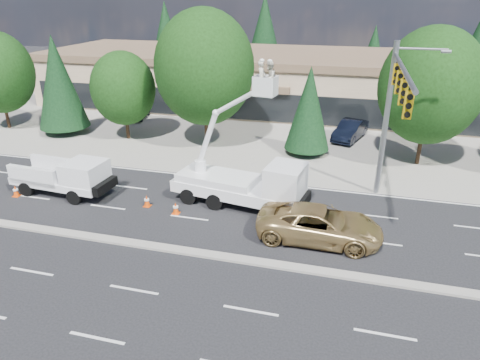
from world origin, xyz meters
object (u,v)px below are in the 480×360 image
(minivan, at_px, (320,224))
(utility_pickup, at_px, (67,180))
(signal_mast, at_px, (392,104))
(bucket_truck, at_px, (247,179))

(minivan, bearing_deg, utility_pickup, 85.09)
(signal_mast, bearing_deg, utility_pickup, -171.05)
(signal_mast, height_order, minivan, signal_mast)
(utility_pickup, distance_m, bucket_truck, 11.05)
(bucket_truck, bearing_deg, minivan, -20.88)
(signal_mast, distance_m, bucket_truck, 8.65)
(utility_pickup, bearing_deg, signal_mast, 13.00)
(utility_pickup, relative_size, bucket_truck, 0.73)
(bucket_truck, height_order, minivan, bucket_truck)
(minivan, bearing_deg, signal_mast, -34.78)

